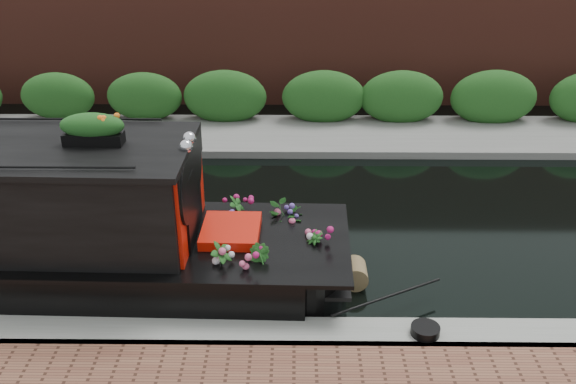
{
  "coord_description": "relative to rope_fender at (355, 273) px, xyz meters",
  "views": [
    {
      "loc": [
        1.66,
        -10.14,
        5.77
      ],
      "look_at": [
        1.56,
        -0.6,
        0.98
      ],
      "focal_mm": 40.0,
      "sensor_mm": 36.0,
      "label": 1
    }
  ],
  "objects": [
    {
      "name": "far_hedge",
      "position": [
        -2.6,
        6.94,
        -0.19
      ],
      "size": [
        40.0,
        1.1,
        2.8
      ],
      "primitive_type": "cube",
      "color": "#1F511B",
      "rests_on": "ground"
    },
    {
      "name": "far_bank_path",
      "position": [
        -2.6,
        6.04,
        -0.19
      ],
      "size": [
        40.0,
        2.4,
        0.34
      ],
      "primitive_type": "cube",
      "color": "slate",
      "rests_on": "ground"
    },
    {
      "name": "rope_fender",
      "position": [
        0.0,
        0.0,
        0.0
      ],
      "size": [
        0.39,
        0.46,
        0.39
      ],
      "primitive_type": "cylinder",
      "rotation": [
        1.57,
        0.0,
        0.0
      ],
      "color": "olive",
      "rests_on": "ground"
    },
    {
      "name": "far_brick_wall",
      "position": [
        -2.6,
        9.04,
        -0.19
      ],
      "size": [
        40.0,
        1.0,
        8.0
      ],
      "primitive_type": "cube",
      "color": "#5F2A20",
      "rests_on": "ground"
    },
    {
      "name": "near_bank_coping",
      "position": [
        -2.6,
        -1.46,
        -0.19
      ],
      "size": [
        40.0,
        0.6,
        0.5
      ],
      "primitive_type": "cube",
      "color": "gray",
      "rests_on": "ground"
    },
    {
      "name": "ground",
      "position": [
        -2.6,
        1.84,
        -0.19
      ],
      "size": [
        80.0,
        80.0,
        0.0
      ],
      "primitive_type": "plane",
      "color": "black",
      "rests_on": "ground"
    },
    {
      "name": "coiled_mooring_rope",
      "position": [
        0.81,
        -1.51,
        0.12
      ],
      "size": [
        0.39,
        0.39,
        0.12
      ],
      "primitive_type": "cylinder",
      "color": "black",
      "rests_on": "near_bank_coping"
    }
  ]
}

